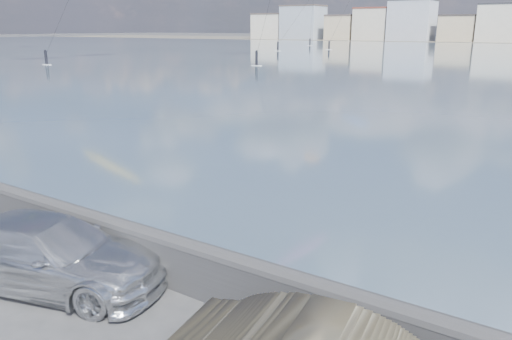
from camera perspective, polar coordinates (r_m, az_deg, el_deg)
The scene contains 2 objects.
seawall at distance 9.82m, azimuth -9.24°, elevation -9.98°, with size 400.00×0.36×1.08m.
car_silver at distance 10.47m, azimuth -22.59°, elevation -8.78°, with size 1.90×4.67×1.36m, color silver.
Camera 1 is at (6.11, -3.70, 4.85)m, focal length 35.00 mm.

